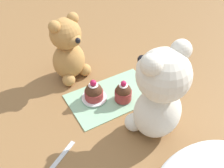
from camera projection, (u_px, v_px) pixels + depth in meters
name	position (u px, v px, depth m)	size (l,w,h in m)	color
ground_plane	(112.00, 97.00, 0.85)	(4.00, 4.00, 0.00)	olive
knitted_placemat	(112.00, 96.00, 0.85)	(0.28, 0.17, 0.01)	#8EBC99
teddy_bear_cream	(159.00, 94.00, 0.66)	(0.15, 0.15, 0.28)	silver
teddy_bear_tan	(68.00, 50.00, 0.86)	(0.14, 0.13, 0.23)	#B78447
cupcake_near_cream_bear	(123.00, 92.00, 0.82)	(0.05, 0.05, 0.08)	#993333
saucer_plate	(94.00, 98.00, 0.84)	(0.08, 0.08, 0.01)	silver
cupcake_near_tan_bear	(94.00, 92.00, 0.82)	(0.06, 0.06, 0.07)	#993333
teaspoon	(60.00, 158.00, 0.68)	(0.12, 0.01, 0.01)	silver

